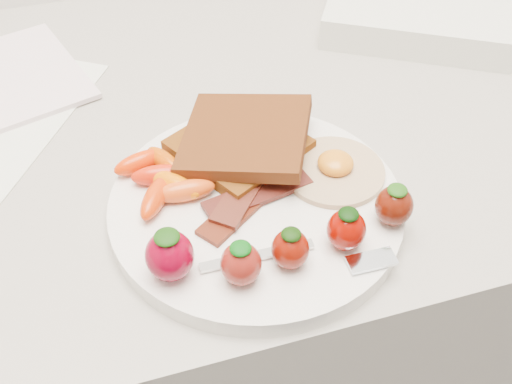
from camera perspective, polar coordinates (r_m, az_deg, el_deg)
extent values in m
cube|color=gray|center=(1.05, -3.42, -12.84)|extent=(2.00, 0.60, 0.90)
cylinder|color=white|center=(0.59, 0.00, -1.30)|extent=(0.27, 0.27, 0.02)
cube|color=#503107|center=(0.63, -1.54, 4.10)|extent=(0.15, 0.15, 0.01)
cube|color=#3B1B09|center=(0.62, -0.96, 5.02)|extent=(0.16, 0.16, 0.03)
cylinder|color=beige|center=(0.61, 6.95, 1.84)|extent=(0.10, 0.10, 0.01)
ellipsoid|color=orange|center=(0.61, 7.08, 2.58)|extent=(0.04, 0.04, 0.02)
cube|color=black|center=(0.58, -1.13, -1.16)|extent=(0.10, 0.08, 0.00)
cube|color=black|center=(0.58, 0.16, -0.15)|extent=(0.11, 0.05, 0.00)
cube|color=black|center=(0.59, -0.87, 0.48)|extent=(0.09, 0.10, 0.00)
ellipsoid|color=red|center=(0.60, -8.56, 1.51)|extent=(0.06, 0.03, 0.02)
ellipsoid|color=#E76700|center=(0.59, -7.33, 0.68)|extent=(0.05, 0.06, 0.02)
ellipsoid|color=red|center=(0.58, -8.93, -0.46)|extent=(0.05, 0.06, 0.02)
ellipsoid|color=#C54700|center=(0.61, -8.10, 2.67)|extent=(0.04, 0.05, 0.02)
ellipsoid|color=red|center=(0.62, -10.25, 2.63)|extent=(0.06, 0.03, 0.02)
ellipsoid|color=#DF4C11|center=(0.58, -6.37, 0.10)|extent=(0.06, 0.02, 0.02)
ellipsoid|color=maroon|center=(0.52, -7.69, -5.63)|extent=(0.04, 0.04, 0.04)
ellipsoid|color=#123908|center=(0.50, -7.94, -3.98)|extent=(0.02, 0.02, 0.01)
ellipsoid|color=maroon|center=(0.51, -1.35, -6.41)|extent=(0.03, 0.03, 0.04)
ellipsoid|color=#06480A|center=(0.50, -1.38, -5.03)|extent=(0.02, 0.02, 0.01)
ellipsoid|color=#670D03|center=(0.52, 3.07, -5.08)|extent=(0.03, 0.03, 0.04)
ellipsoid|color=black|center=(0.51, 3.15, -3.77)|extent=(0.02, 0.02, 0.01)
ellipsoid|color=#770600|center=(0.54, 8.03, -3.34)|extent=(0.03, 0.03, 0.04)
ellipsoid|color=black|center=(0.53, 8.23, -1.96)|extent=(0.02, 0.02, 0.01)
ellipsoid|color=#4C0F05|center=(0.57, 12.17, -1.21)|extent=(0.03, 0.03, 0.04)
ellipsoid|color=#1B4D0C|center=(0.55, 12.47, 0.17)|extent=(0.02, 0.02, 0.01)
cube|color=silver|center=(0.54, 0.11, -5.68)|extent=(0.10, 0.01, 0.00)
cube|color=silver|center=(0.54, 10.23, -6.01)|extent=(0.04, 0.02, 0.00)
cube|color=silver|center=(0.81, -20.13, 9.80)|extent=(0.17, 0.21, 0.01)
cube|color=silver|center=(0.91, 16.57, 15.82)|extent=(0.38, 0.35, 0.04)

